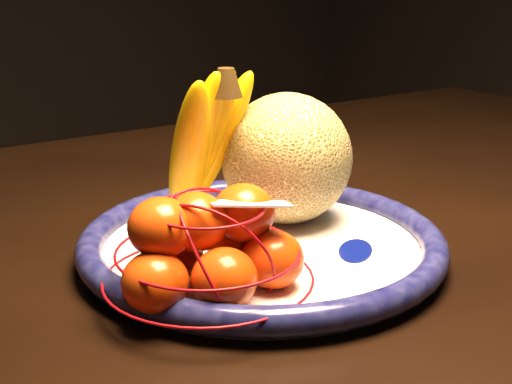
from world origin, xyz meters
TOP-DOWN VIEW (x-y plane):
  - dining_table at (-0.06, 0.07)m, footprint 1.66×1.07m
  - fruit_bowl at (-0.28, -0.06)m, footprint 0.38×0.38m
  - cantaloupe at (-0.21, -0.02)m, footprint 0.15×0.15m
  - banana_bunch at (-0.30, 0.01)m, footprint 0.13×0.13m
  - mandarin_bag at (-0.39, -0.12)m, footprint 0.25×0.25m
  - price_tag at (-0.36, -0.14)m, footprint 0.08×0.05m

SIDE VIEW (x-z plane):
  - dining_table at x=-0.06m, z-range 0.31..1.11m
  - fruit_bowl at x=-0.28m, z-range 0.80..0.83m
  - mandarin_bag at x=-0.39m, z-range 0.79..0.91m
  - cantaloupe at x=-0.21m, z-range 0.81..0.96m
  - price_tag at x=-0.36m, z-range 0.89..0.90m
  - banana_bunch at x=-0.30m, z-range 0.81..1.01m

